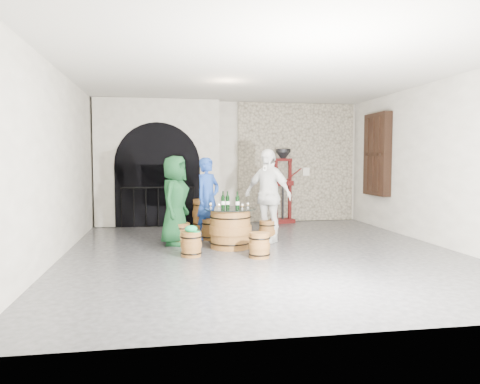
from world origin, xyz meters
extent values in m
plane|color=#2A2A2C|center=(0.00, 0.00, 0.00)|extent=(8.00, 8.00, 0.00)
plane|color=beige|center=(0.00, 4.00, 1.60)|extent=(8.00, 0.00, 8.00)
plane|color=beige|center=(0.00, -4.00, 1.60)|extent=(8.00, 0.00, 8.00)
plane|color=beige|center=(-3.50, 0.00, 1.60)|extent=(0.00, 8.00, 8.00)
plane|color=beige|center=(3.50, 0.00, 1.60)|extent=(0.00, 8.00, 8.00)
plane|color=beige|center=(0.00, 0.00, 3.20)|extent=(8.00, 8.00, 0.00)
cube|color=#AAA187|center=(1.80, 3.94, 1.60)|extent=(3.20, 0.12, 3.18)
cube|color=beige|center=(-1.90, 3.75, 1.60)|extent=(3.10, 0.50, 3.18)
cube|color=black|center=(-1.90, 3.48, 0.78)|extent=(2.10, 0.03, 1.55)
cylinder|color=black|center=(-1.90, 3.48, 1.55)|extent=(2.10, 0.03, 2.10)
cylinder|color=black|center=(-1.90, 3.42, 0.98)|extent=(1.79, 0.04, 0.04)
cylinder|color=black|center=(-2.79, 3.42, 0.49)|extent=(0.02, 0.02, 0.98)
cylinder|color=black|center=(-2.50, 3.42, 0.49)|extent=(0.02, 0.02, 0.98)
cylinder|color=black|center=(-2.20, 3.42, 0.49)|extent=(0.02, 0.02, 0.98)
cylinder|color=black|center=(-1.90, 3.42, 0.49)|extent=(0.02, 0.02, 0.98)
cylinder|color=black|center=(-1.60, 3.42, 0.49)|extent=(0.02, 0.02, 0.98)
cylinder|color=black|center=(-1.31, 3.42, 0.49)|extent=(0.02, 0.02, 0.98)
cylinder|color=black|center=(-1.01, 3.42, 0.49)|extent=(0.02, 0.02, 0.98)
cube|color=black|center=(3.39, 2.40, 1.80)|extent=(0.20, 1.10, 2.00)
cube|color=black|center=(3.34, 2.40, 1.80)|extent=(0.06, 0.88, 1.76)
cube|color=black|center=(3.37, 2.40, 1.80)|extent=(0.22, 0.92, 0.06)
cube|color=black|center=(3.37, 2.11, 1.80)|extent=(0.22, 0.06, 1.80)
cube|color=black|center=(3.37, 2.40, 1.80)|extent=(0.22, 0.06, 1.80)
cube|color=black|center=(3.37, 2.69, 1.80)|extent=(0.22, 0.06, 1.80)
cylinder|color=brown|center=(-0.52, 0.42, 0.35)|extent=(0.75, 0.75, 0.71)
cylinder|color=brown|center=(-0.52, 0.42, 0.35)|extent=(0.80, 0.80, 0.16)
torus|color=black|center=(-0.52, 0.42, 0.11)|extent=(0.80, 0.80, 0.02)
torus|color=black|center=(-0.52, 0.42, 0.60)|extent=(0.80, 0.80, 0.02)
cylinder|color=brown|center=(-0.52, 0.42, 0.72)|extent=(0.76, 0.76, 0.02)
cylinder|color=black|center=(-0.52, 0.42, 0.74)|extent=(0.97, 0.97, 0.01)
cylinder|color=brown|center=(-1.43, 0.87, 0.20)|extent=(0.34, 0.34, 0.41)
cylinder|color=brown|center=(-1.43, 0.87, 0.20)|extent=(0.36, 0.36, 0.09)
torus|color=black|center=(-1.43, 0.87, 0.07)|extent=(0.38, 0.38, 0.02)
torus|color=black|center=(-1.43, 0.87, 0.34)|extent=(0.38, 0.38, 0.02)
cylinder|color=brown|center=(-1.43, 0.87, 0.42)|extent=(0.35, 0.35, 0.02)
cylinder|color=brown|center=(-0.80, 1.40, 0.20)|extent=(0.34, 0.34, 0.41)
cylinder|color=brown|center=(-0.80, 1.40, 0.20)|extent=(0.36, 0.36, 0.09)
torus|color=black|center=(-0.80, 1.40, 0.07)|extent=(0.38, 0.38, 0.02)
torus|color=black|center=(-0.80, 1.40, 0.34)|extent=(0.38, 0.38, 0.02)
cylinder|color=brown|center=(-0.80, 1.40, 0.42)|extent=(0.35, 0.35, 0.02)
cylinder|color=brown|center=(0.34, 0.98, 0.20)|extent=(0.34, 0.34, 0.41)
cylinder|color=brown|center=(0.34, 0.98, 0.20)|extent=(0.36, 0.36, 0.09)
torus|color=black|center=(0.34, 0.98, 0.07)|extent=(0.38, 0.38, 0.02)
torus|color=black|center=(0.34, 0.98, 0.34)|extent=(0.38, 0.38, 0.02)
cylinder|color=brown|center=(0.34, 0.98, 0.42)|extent=(0.35, 0.35, 0.02)
cylinder|color=brown|center=(-0.15, -0.53, 0.20)|extent=(0.34, 0.34, 0.41)
cylinder|color=brown|center=(-0.15, -0.53, 0.20)|extent=(0.36, 0.36, 0.09)
torus|color=black|center=(-0.15, -0.53, 0.07)|extent=(0.38, 0.38, 0.02)
torus|color=black|center=(-0.15, -0.53, 0.34)|extent=(0.38, 0.38, 0.02)
cylinder|color=brown|center=(-0.15, -0.53, 0.42)|extent=(0.35, 0.35, 0.02)
cylinder|color=brown|center=(-1.29, -0.23, 0.20)|extent=(0.34, 0.34, 0.41)
cylinder|color=brown|center=(-1.29, -0.23, 0.20)|extent=(0.36, 0.36, 0.09)
torus|color=black|center=(-1.29, -0.23, 0.07)|extent=(0.38, 0.38, 0.02)
torus|color=black|center=(-1.29, -0.23, 0.34)|extent=(0.38, 0.38, 0.02)
cylinder|color=brown|center=(-1.29, -0.23, 0.42)|extent=(0.35, 0.35, 0.02)
ellipsoid|color=#0C8B4A|center=(-1.29, -0.23, 0.48)|extent=(0.22, 0.22, 0.12)
cylinder|color=#0C8B4A|center=(-1.21, -0.26, 0.43)|extent=(0.14, 0.14, 0.01)
imported|color=#103A1B|center=(-1.54, 0.93, 0.87)|extent=(0.83, 1.00, 1.75)
imported|color=#1B3E99|center=(-0.84, 1.51, 0.86)|extent=(0.74, 0.72, 1.72)
imported|color=white|center=(0.33, 0.97, 0.95)|extent=(1.08, 1.14, 1.89)
cylinder|color=black|center=(-0.65, 0.48, 0.86)|extent=(0.07, 0.07, 0.22)
cylinder|color=white|center=(-0.65, 0.48, 0.85)|extent=(0.08, 0.08, 0.06)
cone|color=black|center=(-0.65, 0.48, 0.99)|extent=(0.07, 0.07, 0.05)
cylinder|color=black|center=(-0.65, 0.48, 1.04)|extent=(0.03, 0.03, 0.07)
cylinder|color=black|center=(-0.39, 0.37, 0.86)|extent=(0.07, 0.07, 0.22)
cylinder|color=white|center=(-0.39, 0.37, 0.85)|extent=(0.08, 0.08, 0.06)
cone|color=black|center=(-0.39, 0.37, 0.99)|extent=(0.07, 0.07, 0.05)
cylinder|color=black|center=(-0.39, 0.37, 1.04)|extent=(0.03, 0.03, 0.07)
cylinder|color=black|center=(-0.56, 0.48, 0.86)|extent=(0.07, 0.07, 0.22)
cylinder|color=white|center=(-0.56, 0.48, 0.85)|extent=(0.08, 0.08, 0.06)
cone|color=black|center=(-0.56, 0.48, 0.99)|extent=(0.07, 0.07, 0.05)
cylinder|color=black|center=(-0.56, 0.48, 1.04)|extent=(0.03, 0.03, 0.07)
cylinder|color=brown|center=(-0.81, 3.11, 0.34)|extent=(0.48, 0.48, 0.68)
cylinder|color=brown|center=(-0.81, 3.11, 0.34)|extent=(0.52, 0.52, 0.15)
torus|color=black|center=(-0.81, 3.11, 0.11)|extent=(0.53, 0.53, 0.02)
torus|color=black|center=(-0.81, 3.11, 0.57)|extent=(0.53, 0.53, 0.02)
cylinder|color=brown|center=(-0.81, 3.11, 0.69)|extent=(0.49, 0.49, 0.02)
cube|color=#53110D|center=(1.36, 3.66, 0.05)|extent=(0.61, 0.53, 0.10)
cube|color=#53110D|center=(1.36, 3.66, 1.05)|extent=(0.54, 0.40, 0.12)
cube|color=#53110D|center=(1.36, 3.66, 1.67)|extent=(0.50, 0.22, 0.07)
cylinder|color=black|center=(1.36, 3.66, 0.62)|extent=(0.06, 0.06, 1.03)
cylinder|color=black|center=(1.36, 3.66, 1.91)|extent=(0.39, 0.39, 0.09)
cone|color=black|center=(1.36, 3.66, 1.78)|extent=(0.39, 0.39, 0.21)
cube|color=#53110D|center=(1.16, 3.61, 0.88)|extent=(0.09, 0.09, 1.65)
cube|color=#53110D|center=(1.56, 3.70, 0.88)|extent=(0.09, 0.09, 1.65)
cylinder|color=#53110D|center=(1.67, 3.68, 1.29)|extent=(0.44, 0.12, 0.32)
cube|color=silver|center=(2.05, 3.86, 1.35)|extent=(0.18, 0.10, 0.22)
camera|label=1|loc=(-1.73, -8.01, 1.66)|focal=34.00mm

